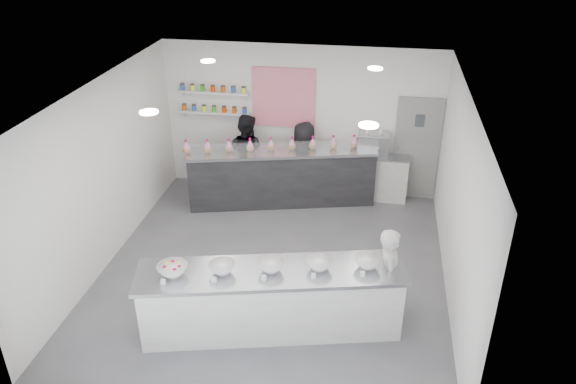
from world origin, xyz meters
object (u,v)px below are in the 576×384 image
object	(u,v)px
staff_right	(304,161)
prep_counter	(271,300)
back_bar	(282,177)
staff_left	(246,155)
espresso_machine	(373,145)
espresso_ledge	(376,177)
woman_prep	(389,277)

from	to	relation	value
staff_right	prep_counter	bearing A→B (deg)	113.51
back_bar	staff_left	size ratio (longest dim) A/B	2.15
espresso_machine	back_bar	bearing A→B (deg)	-164.04
staff_left	staff_right	bearing A→B (deg)	-165.68
back_bar	espresso_ledge	xyz separation A→B (m)	(1.82, 0.49, -0.10)
back_bar	staff_right	xyz separation A→B (m)	(0.39, 0.31, 0.24)
prep_counter	espresso_machine	bearing A→B (deg)	60.57
woman_prep	staff_left	distance (m)	4.58
prep_counter	staff_left	world-z (taller)	staff_left
espresso_machine	woman_prep	size ratio (longest dim) A/B	0.40
back_bar	woman_prep	distance (m)	3.87
espresso_ledge	staff_right	bearing A→B (deg)	-172.84
back_bar	prep_counter	bearing A→B (deg)	-96.22
prep_counter	staff_right	xyz separation A→B (m)	(-0.13, 4.01, 0.31)
prep_counter	espresso_ledge	world-z (taller)	prep_counter
back_bar	espresso_ledge	bearing A→B (deg)	0.91
prep_counter	espresso_ledge	xyz separation A→B (m)	(1.30, 4.19, -0.03)
espresso_machine	woman_prep	xyz separation A→B (m)	(0.38, -3.74, -0.41)
prep_counter	back_bar	world-z (taller)	back_bar
prep_counter	espresso_machine	distance (m)	4.41
espresso_machine	staff_left	bearing A→B (deg)	-175.89
back_bar	espresso_machine	xyz separation A→B (m)	(1.73, 0.49, 0.60)
staff_left	woman_prep	bearing A→B (deg)	143.33
woman_prep	staff_left	bearing A→B (deg)	38.00
prep_counter	espresso_machine	world-z (taller)	espresso_machine
back_bar	woman_prep	world-z (taller)	woman_prep
staff_left	staff_right	distance (m)	1.17
espresso_machine	woman_prep	bearing A→B (deg)	-84.25
back_bar	woman_prep	bearing A→B (deg)	-71.31
espresso_ledge	woman_prep	size ratio (longest dim) A/B	0.84
espresso_ledge	espresso_machine	world-z (taller)	espresso_machine
back_bar	espresso_machine	distance (m)	1.89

